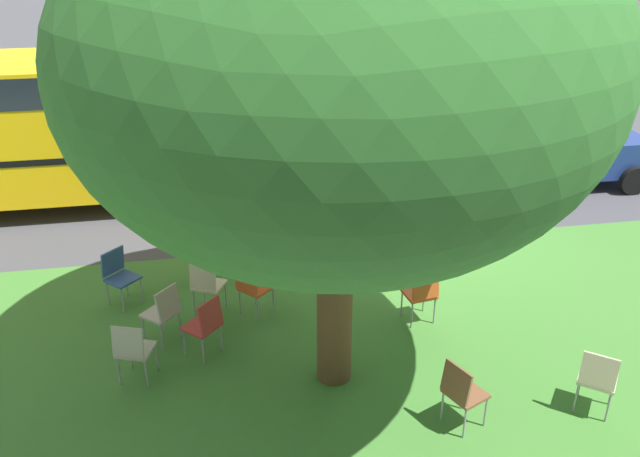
{
  "coord_description": "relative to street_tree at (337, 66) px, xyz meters",
  "views": [
    {
      "loc": [
        3.5,
        10.5,
        5.49
      ],
      "look_at": [
        1.9,
        1.39,
        0.95
      ],
      "focal_mm": 37.17,
      "sensor_mm": 36.0,
      "label": 1
    }
  ],
  "objects": [
    {
      "name": "ground",
      "position": [
        -2.14,
        -3.77,
        -3.99
      ],
      "size": [
        80.0,
        80.0,
        0.0
      ],
      "primitive_type": "plane",
      "color": "#424247"
    },
    {
      "name": "grass_verge",
      "position": [
        -2.14,
        -0.57,
        -3.99
      ],
      "size": [
        48.0,
        6.0,
        0.01
      ],
      "primitive_type": "cube",
      "color": "#3D752D",
      "rests_on": "ground"
    },
    {
      "name": "street_tree",
      "position": [
        0.0,
        0.0,
        0.0
      ],
      "size": [
        5.76,
        5.76,
        6.13
      ],
      "color": "brown",
      "rests_on": "ground"
    },
    {
      "name": "chair_0",
      "position": [
        2.5,
        -0.33,
        -3.47
      ],
      "size": [
        0.53,
        0.53,
        0.88
      ],
      "color": "#ADA393",
      "rests_on": "ground"
    },
    {
      "name": "chair_1",
      "position": [
        -1.26,
        1.14,
        -3.47
      ],
      "size": [
        0.55,
        0.55,
        0.88
      ],
      "color": "brown",
      "rests_on": "ground"
    },
    {
      "name": "chair_2",
      "position": [
        -1.47,
        -0.99,
        -3.47
      ],
      "size": [
        0.48,
        0.48,
        0.88
      ],
      "color": "#C64C1E",
      "rests_on": "ground"
    },
    {
      "name": "chair_3",
      "position": [
        2.15,
        -1.14,
        -3.47
      ],
      "size": [
        0.59,
        0.59,
        0.88
      ],
      "color": "#ADA393",
      "rests_on": "ground"
    },
    {
      "name": "chair_4",
      "position": [
        1.59,
        -2.75,
        -3.47
      ],
      "size": [
        0.55,
        0.54,
        0.88
      ],
      "color": "#B7332D",
      "rests_on": "ground"
    },
    {
      "name": "chair_5",
      "position": [
        1.56,
        -1.77,
        -3.47
      ],
      "size": [
        0.55,
        0.56,
        0.88
      ],
      "color": "beige",
      "rests_on": "ground"
    },
    {
      "name": "chair_6",
      "position": [
        -2.91,
        1.2,
        -3.47
      ],
      "size": [
        0.58,
        0.59,
        0.88
      ],
      "color": "beige",
      "rests_on": "ground"
    },
    {
      "name": "chair_7",
      "position": [
        0.9,
        -1.59,
        -3.47
      ],
      "size": [
        0.59,
        0.59,
        0.88
      ],
      "color": "#C64C1E",
      "rests_on": "ground"
    },
    {
      "name": "chair_8",
      "position": [
        2.85,
        -2.29,
        -3.47
      ],
      "size": [
        0.59,
        0.59,
        0.88
      ],
      "color": "#335184",
      "rests_on": "ground"
    },
    {
      "name": "chair_9",
      "position": [
        1.6,
        -0.72,
        -3.47
      ],
      "size": [
        0.59,
        0.59,
        0.88
      ],
      "color": "#B7332D",
      "rests_on": "ground"
    },
    {
      "name": "parked_car",
      "position": [
        -5.96,
        -5.69,
        -3.16
      ],
      "size": [
        3.7,
        1.92,
        1.65
      ],
      "color": "navy",
      "rests_on": "ground"
    },
    {
      "name": "school_bus",
      "position": [
        4.47,
        -6.5,
        -2.23
      ],
      "size": [
        10.4,
        2.8,
        2.88
      ],
      "color": "yellow",
      "rests_on": "ground"
    }
  ]
}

